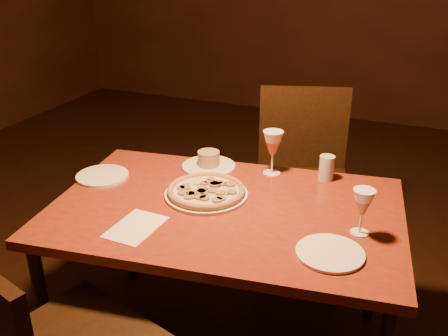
% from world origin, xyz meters
% --- Properties ---
extents(dining_table, '(1.41, 1.01, 0.70)m').
position_xyz_m(dining_table, '(0.04, 0.11, 0.64)').
color(dining_table, maroon).
rests_on(dining_table, floor).
extents(chair_far, '(0.58, 0.58, 0.95)m').
position_xyz_m(chair_far, '(0.15, 0.88, 0.54)').
color(chair_far, black).
rests_on(chair_far, floor).
extents(pizza_plate, '(0.33, 0.33, 0.04)m').
position_xyz_m(pizza_plate, '(-0.07, 0.17, 0.72)').
color(pizza_plate, white).
rests_on(pizza_plate, dining_table).
extents(ramekin_saucer, '(0.24, 0.24, 0.08)m').
position_xyz_m(ramekin_saucer, '(-0.17, 0.42, 0.73)').
color(ramekin_saucer, white).
rests_on(ramekin_saucer, dining_table).
extents(wine_glass_far, '(0.09, 0.09, 0.19)m').
position_xyz_m(wine_glass_far, '(0.11, 0.47, 0.80)').
color(wine_glass_far, '#CC6F55').
rests_on(wine_glass_far, dining_table).
extents(wine_glass_right, '(0.08, 0.08, 0.17)m').
position_xyz_m(wine_glass_right, '(0.53, 0.12, 0.78)').
color(wine_glass_right, '#CC6F55').
rests_on(wine_glass_right, dining_table).
extents(water_tumbler, '(0.06, 0.06, 0.11)m').
position_xyz_m(water_tumbler, '(0.34, 0.50, 0.75)').
color(water_tumbler, silver).
rests_on(water_tumbler, dining_table).
extents(side_plate_left, '(0.22, 0.22, 0.01)m').
position_xyz_m(side_plate_left, '(-0.55, 0.16, 0.71)').
color(side_plate_left, white).
rests_on(side_plate_left, dining_table).
extents(side_plate_near, '(0.22, 0.22, 0.01)m').
position_xyz_m(side_plate_near, '(0.47, -0.05, 0.71)').
color(side_plate_near, white).
rests_on(side_plate_near, dining_table).
extents(menu_card, '(0.16, 0.22, 0.00)m').
position_xyz_m(menu_card, '(-0.20, -0.15, 0.70)').
color(menu_card, white).
rests_on(menu_card, dining_table).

